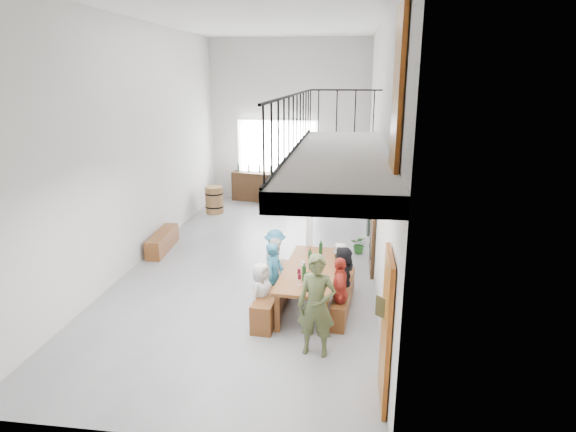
# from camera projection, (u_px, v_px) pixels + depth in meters

# --- Properties ---
(floor) EXTENTS (12.00, 12.00, 0.00)m
(floor) POSITION_uv_depth(u_px,v_px,m) (257.00, 259.00, 11.60)
(floor) COLOR slate
(floor) RESTS_ON ground
(room_walls) EXTENTS (12.00, 12.00, 12.00)m
(room_walls) POSITION_uv_depth(u_px,v_px,m) (254.00, 109.00, 10.61)
(room_walls) COLOR silver
(room_walls) RESTS_ON ground
(gateway_portal) EXTENTS (2.80, 0.08, 2.80)m
(gateway_portal) POSITION_uv_depth(u_px,v_px,m) (278.00, 161.00, 16.92)
(gateway_portal) COLOR white
(gateway_portal) RESTS_ON ground
(right_wall_decor) EXTENTS (0.07, 8.28, 5.07)m
(right_wall_decor) POSITION_uv_depth(u_px,v_px,m) (378.00, 216.00, 9.00)
(right_wall_decor) COLOR #915110
(right_wall_decor) RESTS_ON ground
(balcony) EXTENTS (1.52, 5.62, 4.00)m
(balcony) POSITION_uv_depth(u_px,v_px,m) (339.00, 161.00, 7.55)
(balcony) COLOR white
(balcony) RESTS_ON ground
(tasting_table) EXTENTS (1.14, 2.47, 0.79)m
(tasting_table) POSITION_uv_depth(u_px,v_px,m) (311.00, 272.00, 9.03)
(tasting_table) COLOR brown
(tasting_table) RESTS_ON ground
(bench_inner) EXTENTS (0.51, 2.30, 0.53)m
(bench_inner) POSITION_uv_depth(u_px,v_px,m) (275.00, 294.00, 9.15)
(bench_inner) COLOR brown
(bench_inner) RESTS_ON ground
(bench_wall) EXTENTS (0.43, 2.01, 0.46)m
(bench_wall) POSITION_uv_depth(u_px,v_px,m) (343.00, 297.00, 9.11)
(bench_wall) COLOR brown
(bench_wall) RESTS_ON ground
(tableware) EXTENTS (0.37, 1.47, 0.35)m
(tableware) POSITION_uv_depth(u_px,v_px,m) (308.00, 264.00, 8.84)
(tableware) COLOR black
(tableware) RESTS_ON tasting_table
(side_bench) EXTENTS (0.47, 1.68, 0.47)m
(side_bench) POSITION_uv_depth(u_px,v_px,m) (163.00, 241.00, 12.18)
(side_bench) COLOR brown
(side_bench) RESTS_ON ground
(oak_barrel) EXTENTS (0.58, 0.58, 0.86)m
(oak_barrel) POSITION_uv_depth(u_px,v_px,m) (214.00, 200.00, 15.47)
(oak_barrel) COLOR brown
(oak_barrel) RESTS_ON ground
(serving_counter) EXTENTS (1.98, 0.85, 1.01)m
(serving_counter) POSITION_uv_depth(u_px,v_px,m) (260.00, 187.00, 16.97)
(serving_counter) COLOR #3E2610
(serving_counter) RESTS_ON ground
(counter_bottles) EXTENTS (1.64, 0.39, 0.28)m
(counter_bottles) POSITION_uv_depth(u_px,v_px,m) (260.00, 169.00, 16.81)
(counter_bottles) COLOR black
(counter_bottles) RESTS_ON serving_counter
(guest_left_a) EXTENTS (0.52, 0.64, 1.12)m
(guest_left_a) POSITION_uv_depth(u_px,v_px,m) (261.00, 293.00, 8.49)
(guest_left_a) COLOR beige
(guest_left_a) RESTS_ON ground
(guest_left_b) EXTENTS (0.43, 0.54, 1.29)m
(guest_left_b) POSITION_uv_depth(u_px,v_px,m) (274.00, 276.00, 9.02)
(guest_left_b) COLOR #235F77
(guest_left_b) RESTS_ON ground
(guest_left_c) EXTENTS (0.60, 0.68, 1.18)m
(guest_left_c) POSITION_uv_depth(u_px,v_px,m) (276.00, 266.00, 9.62)
(guest_left_c) COLOR beige
(guest_left_c) RESTS_ON ground
(guest_left_d) EXTENTS (0.54, 0.83, 1.21)m
(guest_left_d) POSITION_uv_depth(u_px,v_px,m) (275.00, 257.00, 10.05)
(guest_left_d) COLOR #235F77
(guest_left_d) RESTS_ON ground
(guest_right_a) EXTENTS (0.35, 0.76, 1.27)m
(guest_right_a) POSITION_uv_depth(u_px,v_px,m) (340.00, 292.00, 8.38)
(guest_right_a) COLOR #9F261B
(guest_right_a) RESTS_ON ground
(guest_right_b) EXTENTS (0.80, 1.19, 1.23)m
(guest_right_b) POSITION_uv_depth(u_px,v_px,m) (343.00, 277.00, 9.03)
(guest_right_b) COLOR black
(guest_right_b) RESTS_ON ground
(guest_right_c) EXTENTS (0.50, 0.60, 1.05)m
(guest_right_c) POSITION_uv_depth(u_px,v_px,m) (339.00, 267.00, 9.75)
(guest_right_c) COLOR beige
(guest_right_c) RESTS_ON ground
(host_standing) EXTENTS (0.65, 0.46, 1.66)m
(host_standing) POSITION_uv_depth(u_px,v_px,m) (317.00, 306.00, 7.45)
(host_standing) COLOR #424C2A
(host_standing) RESTS_ON ground
(potted_plant) EXTENTS (0.51, 0.47, 0.47)m
(potted_plant) POSITION_uv_depth(u_px,v_px,m) (360.00, 245.00, 11.93)
(potted_plant) COLOR #184A1D
(potted_plant) RESTS_ON ground
(bicycle_near) EXTENTS (1.82, 1.08, 0.90)m
(bicycle_near) POSITION_uv_depth(u_px,v_px,m) (287.00, 191.00, 16.58)
(bicycle_near) COLOR black
(bicycle_near) RESTS_ON ground
(bicycle_far) EXTENTS (1.80, 0.86, 1.04)m
(bicycle_far) POSITION_uv_depth(u_px,v_px,m) (313.00, 192.00, 16.15)
(bicycle_far) COLOR black
(bicycle_far) RESTS_ON ground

